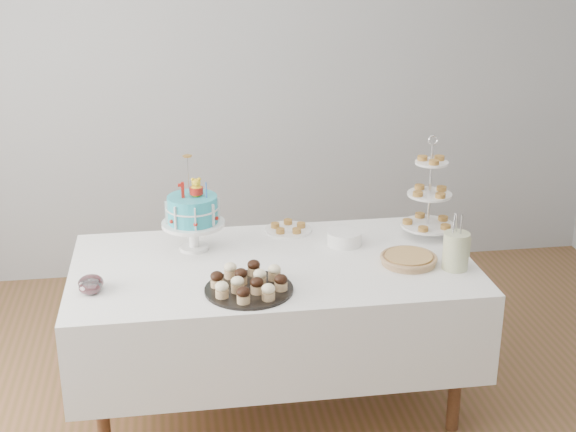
{
  "coord_description": "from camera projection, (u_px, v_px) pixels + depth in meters",
  "views": [
    {
      "loc": [
        -0.46,
        -3.19,
        2.33
      ],
      "look_at": [
        0.07,
        0.3,
        1.01
      ],
      "focal_mm": 50.0,
      "sensor_mm": 36.0,
      "label": 1
    }
  ],
  "objects": [
    {
      "name": "jam_bowl_b",
      "position": [
        90.0,
        287.0,
        3.53
      ],
      "size": [
        0.1,
        0.1,
        0.06
      ],
      "color": "silver",
      "rests_on": "table"
    },
    {
      "name": "cupcake_tray",
      "position": [
        249.0,
        282.0,
        3.54
      ],
      "size": [
        0.4,
        0.4,
        0.09
      ],
      "color": "black",
      "rests_on": "table"
    },
    {
      "name": "pastry_plate",
      "position": [
        288.0,
        228.0,
        4.23
      ],
      "size": [
        0.25,
        0.25,
        0.04
      ],
      "color": "white",
      "rests_on": "table"
    },
    {
      "name": "walls",
      "position": [
        282.0,
        165.0,
        3.36
      ],
      "size": [
        5.04,
        4.04,
        2.7
      ],
      "color": "#9FA1A4",
      "rests_on": "floor"
    },
    {
      "name": "tiered_stand",
      "position": [
        430.0,
        195.0,
        4.09
      ],
      "size": [
        0.28,
        0.28,
        0.54
      ],
      "color": "silver",
      "rests_on": "table"
    },
    {
      "name": "birthday_cake",
      "position": [
        193.0,
        225.0,
        3.96
      ],
      "size": [
        0.31,
        0.31,
        0.48
      ],
      "rotation": [
        0.0,
        0.0,
        0.06
      ],
      "color": "white",
      "rests_on": "table"
    },
    {
      "name": "table",
      "position": [
        273.0,
        305.0,
        3.92
      ],
      "size": [
        1.92,
        1.02,
        0.77
      ],
      "color": "white",
      "rests_on": "floor"
    },
    {
      "name": "plate_stack",
      "position": [
        344.0,
        238.0,
        4.05
      ],
      "size": [
        0.18,
        0.18,
        0.07
      ],
      "color": "white",
      "rests_on": "table"
    },
    {
      "name": "jam_bowl_a",
      "position": [
        91.0,
        283.0,
        3.56
      ],
      "size": [
        0.11,
        0.11,
        0.07
      ],
      "color": "silver",
      "rests_on": "table"
    },
    {
      "name": "utensil_pitcher",
      "position": [
        456.0,
        249.0,
        3.75
      ],
      "size": [
        0.13,
        0.12,
        0.27
      ],
      "rotation": [
        0.0,
        0.0,
        -0.03
      ],
      "color": "beige",
      "rests_on": "table"
    },
    {
      "name": "pie",
      "position": [
        409.0,
        259.0,
        3.83
      ],
      "size": [
        0.27,
        0.27,
        0.04
      ],
      "color": "tan",
      "rests_on": "table"
    }
  ]
}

